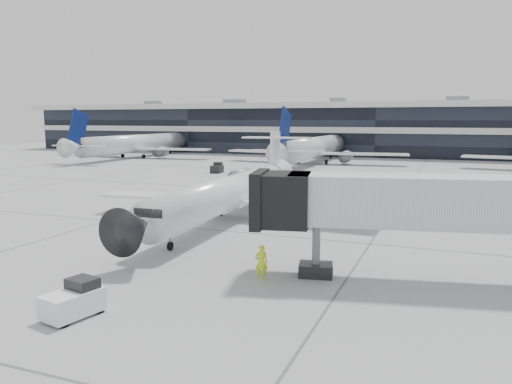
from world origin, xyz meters
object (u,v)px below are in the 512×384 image
at_px(ramp_worker, 261,262).
at_px(baggage_tug, 74,301).
at_px(regional_jet, 232,191).
at_px(jet_bridge, 446,203).

distance_m(ramp_worker, baggage_tug, 8.78).
xyz_separation_m(regional_jet, baggage_tug, (2.07, -19.88, -1.59)).
distance_m(jet_bridge, baggage_tug, 16.96).
height_order(ramp_worker, baggage_tug, ramp_worker).
bearing_deg(baggage_tug, regional_jet, 108.03).
bearing_deg(jet_bridge, baggage_tug, -155.97).
height_order(regional_jet, ramp_worker, regional_jet).
bearing_deg(regional_jet, jet_bridge, -35.18).
distance_m(regional_jet, baggage_tug, 20.05).
xyz_separation_m(jet_bridge, ramp_worker, (-8.21, -2.73, -3.01)).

